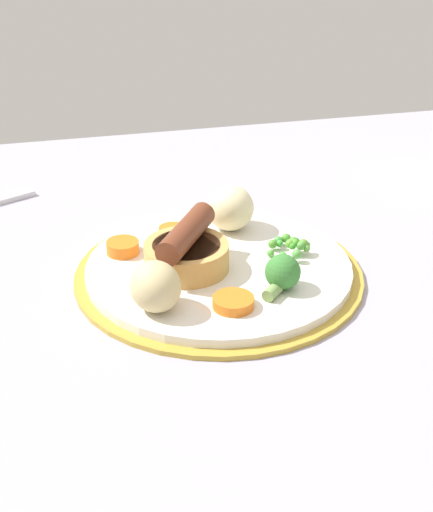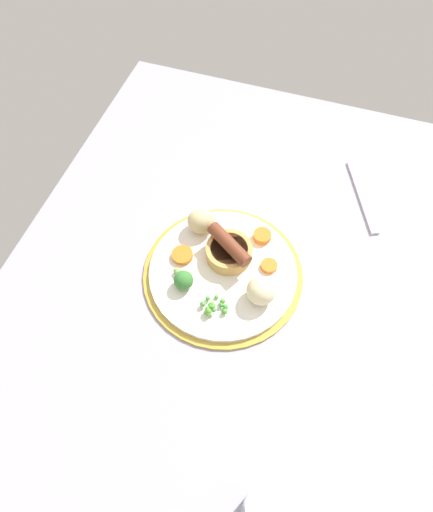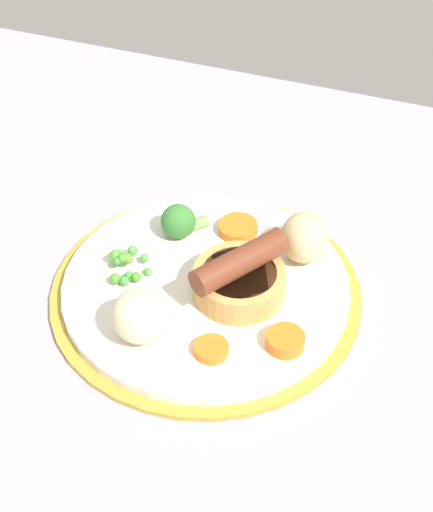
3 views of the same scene
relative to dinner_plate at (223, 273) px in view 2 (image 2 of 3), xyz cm
name	(u,v)px [view 2 (image 2 of 3)]	position (x,y,z in cm)	size (l,w,h in cm)	color
dining_table	(226,301)	(-4.06, -1.86, -2.07)	(110.00, 80.00, 3.00)	#9E99AD
dinner_plate	(223,273)	(0.00, 0.00, 0.00)	(28.28, 28.28, 1.40)	#B79333
sausage_pudding	(229,250)	(3.17, -0.07, 2.77)	(8.21, 9.08, 5.06)	tan
pea_pile	(213,307)	(-7.65, -0.69, 1.82)	(4.40, 4.80, 1.83)	#58A231
broccoli_floret_near	(183,280)	(-4.70, 5.58, 2.43)	(4.18, 4.29, 3.35)	#387A33
potato_chunk_0	(261,291)	(-2.98, -7.53, 3.22)	(4.92, 4.92, 4.76)	beige
potato_chunk_1	(201,221)	(7.25, 6.55, 3.14)	(4.51, 4.96, 4.62)	#CCB77F
carrot_slice_2	(269,266)	(3.21, -7.43, 1.25)	(2.92, 2.92, 0.83)	orange
carrot_slice_3	(262,236)	(8.77, -4.66, 1.46)	(3.27, 3.27, 1.25)	orange
carrot_slice_4	(182,255)	(0.45, 7.76, 1.32)	(3.77, 3.77, 0.96)	orange
fork	(362,196)	(25.30, -20.79, -0.27)	(18.00, 1.60, 0.60)	silver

